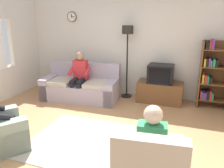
{
  "coord_description": "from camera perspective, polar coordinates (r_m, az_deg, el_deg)",
  "views": [
    {
      "loc": [
        1.61,
        -3.27,
        2.09
      ],
      "look_at": [
        0.2,
        0.78,
        0.8
      ],
      "focal_mm": 36.83,
      "sensor_mm": 36.0,
      "label": 1
    }
  ],
  "objects": [
    {
      "name": "back_wall_assembly",
      "position": [
        6.19,
        3.95,
        9.79
      ],
      "size": [
        6.2,
        0.17,
        2.7
      ],
      "color": "silver",
      "rests_on": "ground_plane"
    },
    {
      "name": "person_on_couch",
      "position": [
        5.76,
        -8.16,
        2.56
      ],
      "size": [
        0.54,
        0.56,
        1.24
      ],
      "color": "red",
      "rests_on": "ground_plane"
    },
    {
      "name": "tv_stand",
      "position": [
        5.85,
        11.74,
        -1.93
      ],
      "size": [
        1.1,
        0.56,
        0.51
      ],
      "color": "brown",
      "rests_on": "ground_plane"
    },
    {
      "name": "floor_lamp",
      "position": [
        5.86,
        3.86,
        10.39
      ],
      "size": [
        0.28,
        0.28,
        1.85
      ],
      "color": "black",
      "rests_on": "ground_plane"
    },
    {
      "name": "ground_plane",
      "position": [
        4.2,
        -6.3,
        -13.24
      ],
      "size": [
        12.0,
        12.0,
        0.0
      ],
      "primitive_type": "plane",
      "color": "#B27F51"
    },
    {
      "name": "area_rug",
      "position": [
        4.05,
        -4.5,
        -14.36
      ],
      "size": [
        2.2,
        1.7,
        0.01
      ],
      "primitive_type": "cube",
      "color": "#AD9E8E",
      "rests_on": "ground_plane"
    },
    {
      "name": "tv",
      "position": [
        5.7,
        11.99,
        2.53
      ],
      "size": [
        0.6,
        0.49,
        0.44
      ],
      "color": "black",
      "rests_on": "tv_stand"
    },
    {
      "name": "person_in_right_armchair",
      "position": [
        2.92,
        9.87,
        -14.1
      ],
      "size": [
        0.54,
        0.56,
        1.12
      ],
      "color": "#338C59",
      "rests_on": "ground_plane"
    },
    {
      "name": "couch",
      "position": [
        5.97,
        -7.69,
        -0.78
      ],
      "size": [
        1.97,
        1.04,
        0.9
      ],
      "color": "#A899A8",
      "rests_on": "ground_plane"
    },
    {
      "name": "bookshelf",
      "position": [
        5.76,
        23.68,
        2.24
      ],
      "size": [
        0.68,
        0.36,
        1.59
      ],
      "color": "brown",
      "rests_on": "ground_plane"
    }
  ]
}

